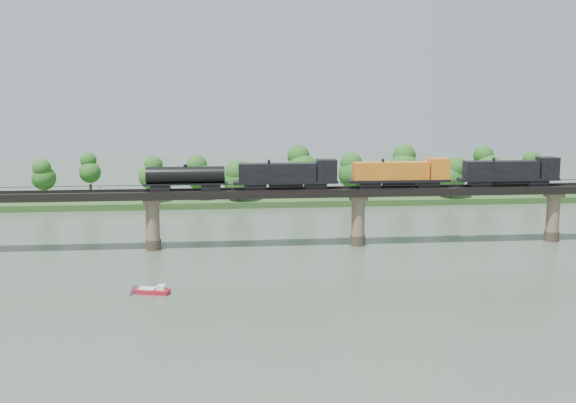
{
  "coord_description": "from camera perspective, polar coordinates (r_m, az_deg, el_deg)",
  "views": [
    {
      "loc": [
        -27.06,
        -107.62,
        32.36
      ],
      "look_at": [
        -13.89,
        30.0,
        9.0
      ],
      "focal_mm": 45.0,
      "sensor_mm": 36.0,
      "label": 1
    }
  ],
  "objects": [
    {
      "name": "far_treeline",
      "position": [
        190.55,
        0.25,
        2.5
      ],
      "size": [
        289.06,
        17.54,
        13.6
      ],
      "color": "#382619",
      "rests_on": "far_bank"
    },
    {
      "name": "bridge_superstructure",
      "position": [
        141.76,
        5.6,
        1.2
      ],
      "size": [
        220.0,
        4.9,
        0.75
      ],
      "color": "black",
      "rests_on": "bridge"
    },
    {
      "name": "freight_train",
      "position": [
        141.56,
        5.89,
        2.17
      ],
      "size": [
        81.89,
        3.19,
        5.64
      ],
      "color": "black",
      "rests_on": "bridge"
    },
    {
      "name": "motorboat",
      "position": [
        113.19,
        -10.6,
        -6.93
      ],
      "size": [
        5.43,
        3.1,
        1.44
      ],
      "rotation": [
        0.0,
        0.0,
        -0.26
      ],
      "color": "#AF1427",
      "rests_on": "ground"
    },
    {
      "name": "far_bank",
      "position": [
        197.06,
        2.5,
        0.37
      ],
      "size": [
        300.0,
        24.0,
        1.6
      ],
      "primitive_type": "cube",
      "color": "#26471C",
      "rests_on": "ground"
    },
    {
      "name": "bridge",
      "position": [
        142.81,
        5.56,
        -1.31
      ],
      "size": [
        236.0,
        30.0,
        11.5
      ],
      "color": "#473A2D",
      "rests_on": "ground"
    },
    {
      "name": "ground",
      "position": [
        115.6,
        8.36,
        -6.77
      ],
      "size": [
        400.0,
        400.0,
        0.0
      ],
      "primitive_type": "plane",
      "color": "#3A4839",
      "rests_on": "ground"
    }
  ]
}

